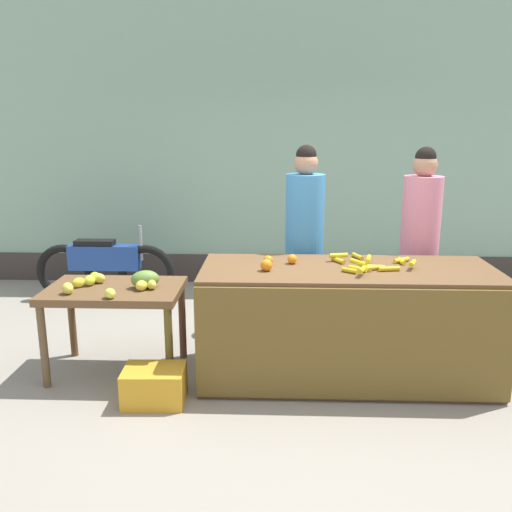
# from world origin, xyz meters

# --- Properties ---
(ground_plane) EXTENTS (24.00, 24.00, 0.00)m
(ground_plane) POSITION_xyz_m (0.00, 0.00, 0.00)
(ground_plane) COLOR gray
(market_wall_back) EXTENTS (9.02, 0.23, 3.44)m
(market_wall_back) POSITION_xyz_m (0.00, 2.70, 1.69)
(market_wall_back) COLOR #8CB299
(market_wall_back) RESTS_ON ground
(fruit_stall_counter) EXTENTS (2.27, 0.89, 0.90)m
(fruit_stall_counter) POSITION_xyz_m (0.35, -0.01, 0.45)
(fruit_stall_counter) COLOR brown
(fruit_stall_counter) RESTS_ON ground
(side_table_wooden) EXTENTS (1.06, 0.68, 0.72)m
(side_table_wooden) POSITION_xyz_m (-1.49, 0.00, 0.63)
(side_table_wooden) COLOR brown
(side_table_wooden) RESTS_ON ground
(banana_bunch_pile) EXTENTS (0.65, 0.67, 0.07)m
(banana_bunch_pile) POSITION_xyz_m (0.51, 0.03, 0.93)
(banana_bunch_pile) COLOR gold
(banana_bunch_pile) RESTS_ON fruit_stall_counter
(orange_pile) EXTENTS (0.28, 0.30, 0.09)m
(orange_pile) POSITION_xyz_m (-0.23, -0.01, 0.94)
(orange_pile) COLOR orange
(orange_pile) RESTS_ON fruit_stall_counter
(mango_papaya_pile) EXTENTS (0.74, 0.52, 0.14)m
(mango_papaya_pile) POSITION_xyz_m (-1.42, -0.03, 0.78)
(mango_papaya_pile) COLOR #D7C846
(mango_papaya_pile) RESTS_ON side_table_wooden
(vendor_woman_blue_shirt) EXTENTS (0.34, 0.34, 1.80)m
(vendor_woman_blue_shirt) POSITION_xyz_m (0.04, 0.68, 0.91)
(vendor_woman_blue_shirt) COLOR #33333D
(vendor_woman_blue_shirt) RESTS_ON ground
(vendor_woman_pink_shirt) EXTENTS (0.34, 0.34, 1.79)m
(vendor_woman_pink_shirt) POSITION_xyz_m (1.07, 0.71, 0.90)
(vendor_woman_pink_shirt) COLOR #33333D
(vendor_woman_pink_shirt) RESTS_ON ground
(parked_motorcycle) EXTENTS (1.60, 0.18, 0.88)m
(parked_motorcycle) POSITION_xyz_m (-2.16, 1.82, 0.40)
(parked_motorcycle) COLOR black
(parked_motorcycle) RESTS_ON ground
(produce_crate) EXTENTS (0.45, 0.33, 0.26)m
(produce_crate) POSITION_xyz_m (-1.09, -0.49, 0.13)
(produce_crate) COLOR gold
(produce_crate) RESTS_ON ground
(produce_sack) EXTENTS (0.39, 0.34, 0.44)m
(produce_sack) POSITION_xyz_m (-0.71, 0.84, 0.22)
(produce_sack) COLOR tan
(produce_sack) RESTS_ON ground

